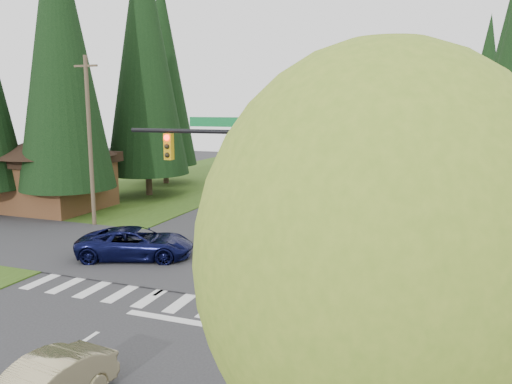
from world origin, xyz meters
The scene contains 29 objects.
ground centered at (0.00, 0.00, 0.00)m, with size 120.00×120.00×0.00m, color #28282B.
grass_east centered at (13.00, 20.00, 0.03)m, with size 14.00×110.00×0.06m, color #2A4412.
grass_west centered at (-13.00, 20.00, 0.03)m, with size 14.00×110.00×0.06m, color #2A4412.
cross_street centered at (0.00, 8.00, 0.00)m, with size 120.00×8.00×0.10m, color #28282B.
sidewalk_east centered at (6.90, 22.00, 0.07)m, with size 1.80×80.00×0.13m, color gray.
curb_east centered at (6.05, 22.00, 0.07)m, with size 0.20×80.00×0.13m, color gray.
stone_wall_north centered at (8.60, 30.00, 0.35)m, with size 0.70×40.00×0.70m, color #4C4438.
traffic_signal centered at (4.37, 4.50, 4.98)m, with size 8.70×0.37×6.80m.
brown_building centered at (-15.00, 15.00, 3.14)m, with size 8.40×8.40×5.40m.
utility_pole centered at (-9.50, 12.00, 5.14)m, with size 1.60×0.24×10.00m.
decid_tree_0 centered at (9.20, 14.00, 5.60)m, with size 4.80×4.80×8.37m.
decid_tree_1 centered at (9.30, 21.00, 5.80)m, with size 5.20×5.20×8.80m.
decid_tree_2 centered at (9.10, 28.00, 5.93)m, with size 5.00×5.00×8.82m.
decid_tree_3 centered at (9.20, 35.00, 5.66)m, with size 5.00×5.00×8.55m.
decid_tree_4 centered at (9.30, 42.00, 6.06)m, with size 5.40×5.40×9.18m.
decid_tree_5 centered at (9.10, 49.00, 5.53)m, with size 4.80×4.80×8.30m.
decid_tree_6 centered at (9.20, 56.00, 5.86)m, with size 5.20×5.20×8.86m.
decid_tree_south centered at (9.30, -6.00, 5.27)m, with size 4.60×4.60×7.92m.
conifer_w_a centered at (-13.00, 14.00, 10.79)m, with size 6.12×6.12×19.80m.
conifer_w_b centered at (-16.00, 18.00, 9.79)m, with size 5.44×5.44×17.80m.
conifer_w_c centered at (-12.00, 22.00, 11.29)m, with size 6.46×6.46×20.80m.
conifer_w_e centered at (-14.00, 28.00, 10.29)m, with size 5.78×5.78×18.80m.
conifer_e_c centered at (14.00, 48.00, 9.29)m, with size 5.10×5.10×16.80m.
suv_navy centered at (-3.30, 7.20, 0.74)m, with size 2.47×5.36×1.49m, color #0A0C33.
parked_car_a centered at (5.11, 15.42, 0.66)m, with size 1.56×3.89×1.32m, color silver.
parked_car_b centered at (4.20, 24.67, 0.70)m, with size 1.96×4.82×1.40m, color gray.
parked_car_c centered at (5.45, 33.21, 0.67)m, with size 1.42×4.07×1.34m, color #A4A3A8.
parked_car_d centered at (4.60, 40.61, 0.70)m, with size 1.66×4.12×1.40m, color silver.
parked_car_e centered at (4.20, 46.43, 0.77)m, with size 2.17×5.33×1.55m, color #9A999E.
Camera 1 is at (9.95, -12.09, 7.11)m, focal length 35.00 mm.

